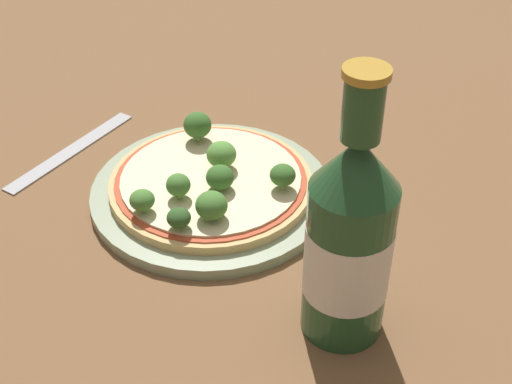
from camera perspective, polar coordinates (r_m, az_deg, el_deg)
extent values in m
plane|color=brown|center=(0.74, -3.56, -0.40)|extent=(3.00, 3.00, 0.00)
cylinder|color=#93A384|center=(0.73, -3.79, -0.20)|extent=(0.25, 0.25, 0.01)
cylinder|color=tan|center=(0.73, -3.75, 0.51)|extent=(0.21, 0.21, 0.01)
cylinder|color=#B74728|center=(0.73, -3.77, 0.88)|extent=(0.20, 0.20, 0.00)
cylinder|color=beige|center=(0.72, -3.77, 0.96)|extent=(0.18, 0.18, 0.00)
cylinder|color=#89A866|center=(0.78, -4.66, 4.54)|extent=(0.01, 0.01, 0.01)
ellipsoid|color=#386628|center=(0.77, -4.71, 5.37)|extent=(0.03, 0.03, 0.03)
cylinder|color=#89A866|center=(0.71, 2.13, 0.65)|extent=(0.01, 0.01, 0.01)
ellipsoid|color=#386628|center=(0.70, 2.15, 1.37)|extent=(0.03, 0.03, 0.02)
cylinder|color=#89A866|center=(0.66, -6.15, -2.62)|extent=(0.01, 0.01, 0.01)
ellipsoid|color=#2D5123|center=(0.66, -6.20, -2.06)|extent=(0.02, 0.02, 0.02)
cylinder|color=#89A866|center=(0.69, -9.03, -1.25)|extent=(0.01, 0.01, 0.01)
ellipsoid|color=#477A33|center=(0.68, -9.10, -0.63)|extent=(0.02, 0.02, 0.02)
cylinder|color=#89A866|center=(0.71, -2.87, 0.52)|extent=(0.01, 0.01, 0.01)
ellipsoid|color=#386628|center=(0.70, -2.90, 1.19)|extent=(0.03, 0.03, 0.02)
cylinder|color=#89A866|center=(0.67, -3.55, -1.81)|extent=(0.01, 0.01, 0.01)
ellipsoid|color=#477A33|center=(0.66, -3.58, -1.07)|extent=(0.03, 0.03, 0.03)
cylinder|color=#89A866|center=(0.74, -2.82, 2.28)|extent=(0.01, 0.01, 0.01)
ellipsoid|color=#568E3D|center=(0.73, -2.84, 3.05)|extent=(0.03, 0.03, 0.03)
cylinder|color=#89A866|center=(0.70, -6.18, -0.13)|extent=(0.01, 0.01, 0.01)
ellipsoid|color=#477A33|center=(0.69, -6.24, 0.57)|extent=(0.02, 0.02, 0.02)
cylinder|color=#234C28|center=(0.57, 7.29, -5.47)|extent=(0.07, 0.07, 0.14)
cylinder|color=silver|center=(0.56, 7.32, -5.26)|extent=(0.07, 0.07, 0.06)
cone|color=#234C28|center=(0.51, 8.10, 2.24)|extent=(0.07, 0.07, 0.04)
cylinder|color=#234C28|center=(0.48, 8.56, 6.61)|extent=(0.03, 0.03, 0.05)
cylinder|color=#B7892D|center=(0.47, 8.86, 9.43)|extent=(0.03, 0.03, 0.01)
cube|color=#B2B2B7|center=(0.83, -14.56, 3.26)|extent=(0.02, 0.19, 0.00)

